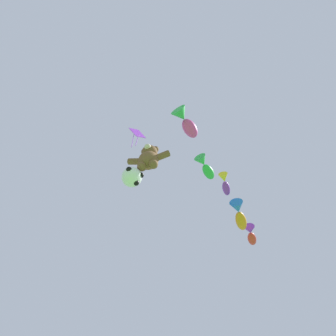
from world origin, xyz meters
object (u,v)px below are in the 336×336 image
at_px(fish_kite_emerald, 205,166).
at_px(soccer_ball_kite, 132,177).
at_px(fish_kite_violet, 225,183).
at_px(fish_kite_crimson, 251,234).
at_px(teddy_bear_kite, 149,158).
at_px(fish_kite_tangerine, 239,214).
at_px(diamond_kite, 137,134).
at_px(fish_kite_magenta, 186,122).

bearing_deg(fish_kite_emerald, soccer_ball_kite, -145.69).
relative_size(fish_kite_violet, fish_kite_crimson, 0.94).
bearing_deg(teddy_bear_kite, fish_kite_tangerine, 57.76).
distance_m(fish_kite_tangerine, diamond_kite, 8.84).
height_order(soccer_ball_kite, fish_kite_crimson, fish_kite_crimson).
height_order(soccer_ball_kite, fish_kite_violet, fish_kite_violet).
xyz_separation_m(fish_kite_emerald, fish_kite_crimson, (2.45, 6.82, 0.97)).
xyz_separation_m(fish_kite_magenta, fish_kite_tangerine, (2.34, 7.31, 0.10)).
relative_size(fish_kite_crimson, diamond_kite, 0.61).
bearing_deg(fish_kite_magenta, fish_kite_violet, 70.34).
height_order(teddy_bear_kite, fish_kite_magenta, fish_kite_magenta).
xyz_separation_m(soccer_ball_kite, fish_kite_tangerine, (5.13, 6.73, 4.64)).
relative_size(teddy_bear_kite, fish_kite_tangerine, 0.84).
height_order(teddy_bear_kite, fish_kite_violet, fish_kite_violet).
bearing_deg(soccer_ball_kite, fish_kite_violet, 43.66).
xyz_separation_m(teddy_bear_kite, diamond_kite, (-1.05, 0.04, 4.25)).
height_order(fish_kite_emerald, diamond_kite, diamond_kite).
xyz_separation_m(fish_kite_violet, fish_kite_crimson, (1.32, 4.81, 0.02)).
bearing_deg(fish_kite_crimson, fish_kite_magenta, -107.54).
relative_size(teddy_bear_kite, diamond_kite, 0.70).
relative_size(fish_kite_violet, fish_kite_tangerine, 0.69).
bearing_deg(fish_kite_crimson, teddy_bear_kite, -118.66).
relative_size(teddy_bear_kite, fish_kite_magenta, 1.00).
height_order(fish_kite_magenta, fish_kite_crimson, fish_kite_crimson).
bearing_deg(fish_kite_crimson, fish_kite_violet, -105.32).
relative_size(teddy_bear_kite, soccer_ball_kite, 2.12).
bearing_deg(teddy_bear_kite, soccer_ball_kite, 162.63).
bearing_deg(soccer_ball_kite, fish_kite_magenta, -11.59).
distance_m(teddy_bear_kite, fish_kite_magenta, 3.92).
xyz_separation_m(soccer_ball_kite, fish_kite_crimson, (5.86, 9.15, 5.13)).
bearing_deg(fish_kite_crimson, soccer_ball_kite, -122.65).
relative_size(fish_kite_emerald, fish_kite_crimson, 0.99).
distance_m(teddy_bear_kite, fish_kite_emerald, 4.73).
xyz_separation_m(soccer_ball_kite, fish_kite_violet, (4.54, 4.34, 5.10)).
bearing_deg(soccer_ball_kite, diamond_kite, -149.78).
xyz_separation_m(soccer_ball_kite, fish_kite_emerald, (3.41, 2.33, 4.15)).
distance_m(soccer_ball_kite, fish_kite_violet, 8.09).
distance_m(fish_kite_magenta, fish_kite_violet, 5.24).
bearing_deg(fish_kite_crimson, fish_kite_emerald, -109.77).
relative_size(fish_kite_magenta, fish_kite_tangerine, 0.84).
bearing_deg(fish_kite_violet, teddy_bear_kite, -129.82).
distance_m(fish_kite_tangerine, fish_kite_crimson, 2.57).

